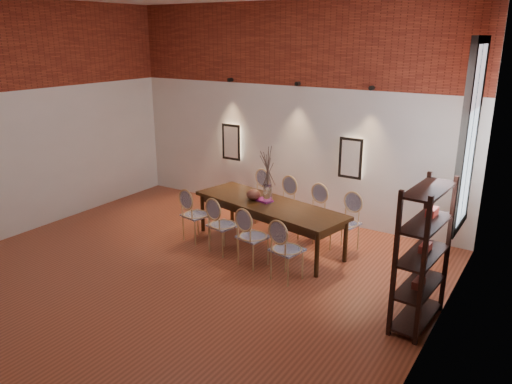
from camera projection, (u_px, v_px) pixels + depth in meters
The scene contains 28 objects.
floor at pixel (170, 283), 7.19m from camera, with size 7.00×7.00×0.02m, color #9B492D.
wall_back at pixel (291, 112), 9.44m from camera, with size 7.00×0.10×4.00m, color silver.
wall_left at pixel (5, 122), 8.40m from camera, with size 0.10×7.00×4.00m, color silver.
wall_right at pixel (439, 189), 4.77m from camera, with size 0.10×7.00×4.00m, color silver.
brick_band_back at pixel (290, 44), 9.00m from camera, with size 7.00×0.02×1.50m, color maroon.
brick_band_right at pixel (446, 53), 4.43m from camera, with size 0.02×7.00×1.50m, color maroon.
niche_left at pixel (232, 142), 10.23m from camera, with size 0.36×0.06×0.66m, color #FFEAC6.
niche_right at pixel (351, 158), 8.91m from camera, with size 0.36×0.06×0.66m, color #FFEAC6.
spot_fixture_left at pixel (230, 80), 9.83m from camera, with size 0.08×0.08×0.10m, color black.
spot_fixture_mid at pixel (298, 84), 9.07m from camera, with size 0.08×0.08×0.10m, color black.
spot_fixture_right at pixel (372, 88), 8.35m from camera, with size 0.08×0.08×0.10m, color black.
window_glass at pixel (470, 137), 6.38m from camera, with size 0.02×0.78×2.38m, color silver.
window_frame at pixel (469, 137), 6.39m from camera, with size 0.08×0.90×2.50m, color black.
window_mullion at pixel (469, 137), 6.39m from camera, with size 0.06×0.06×2.40m, color black.
dining_table at pixel (269, 224), 8.34m from camera, with size 2.74×0.88×0.75m, color #321C0C.
chair_near_a at pixel (196, 215), 8.50m from camera, with size 0.44×0.44×0.94m, color tan, non-canonical shape.
chair_near_b at pixel (223, 225), 8.05m from camera, with size 0.44×0.44×0.94m, color tan, non-canonical shape.
chair_near_c at pixel (253, 237), 7.59m from camera, with size 0.44×0.44×0.94m, color tan, non-canonical shape.
chair_near_d at pixel (287, 249), 7.13m from camera, with size 0.44×0.44×0.94m, color tan, non-canonical shape.
chair_far_a at pixel (255, 196), 9.49m from camera, with size 0.44×0.44×0.94m, color tan, non-canonical shape.
chair_far_b at pixel (282, 204), 9.03m from camera, with size 0.44×0.44×0.94m, color tan, non-canonical shape.
chair_far_c at pixel (312, 213), 8.57m from camera, with size 0.44×0.44×0.94m, color tan, non-canonical shape.
chair_far_d at pixel (345, 223), 8.12m from camera, with size 0.44×0.44×0.94m, color tan, non-canonical shape.
vase at pixel (268, 194), 8.20m from camera, with size 0.14×0.14×0.30m, color silver.
dried_branches at pixel (268, 168), 8.06m from camera, with size 0.50×0.50×0.70m, color #503D34, non-canonical shape.
bowl at pixel (253, 195), 8.37m from camera, with size 0.24×0.24×0.18m, color brown.
book at pixel (264, 200), 8.32m from camera, with size 0.26×0.18×0.03m, color #801666.
shelving_rack at pixel (423, 255), 5.93m from camera, with size 0.38×1.00×1.80m, color black, non-canonical shape.
Camera 1 is at (4.52, -4.78, 3.41)m, focal length 35.00 mm.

